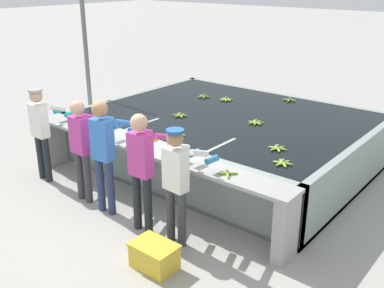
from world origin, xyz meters
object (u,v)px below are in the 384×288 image
object	(u,v)px
worker_3	(142,162)
worker_4	(178,176)
banana_bunch_floating_4	(256,122)
support_post_left	(87,62)
banana_bunch_floating_0	(289,100)
banana_bunch_ledge_0	(81,125)
banana_bunch_floating_2	(226,100)
banana_bunch_ledge_1	(227,173)
banana_bunch_floating_5	(283,163)
banana_bunch_floating_3	(180,115)
worker_0	(42,126)
banana_bunch_floating_6	(278,148)
worker_1	(83,142)
knife_0	(94,131)
crate	(154,256)
banana_bunch_floating_7	(177,135)
banana_bunch_floating_1	(204,96)
worker_2	(104,147)

from	to	relation	value
worker_3	worker_4	size ratio (longest dim) A/B	1.06
banana_bunch_floating_4	support_post_left	bearing A→B (deg)	-171.22
banana_bunch_floating_0	banana_bunch_ledge_0	bearing A→B (deg)	-117.88
banana_bunch_floating_0	banana_bunch_floating_4	distance (m)	1.69
banana_bunch_floating_2	banana_bunch_ledge_1	world-z (taller)	banana_bunch_ledge_1
banana_bunch_floating_5	banana_bunch_floating_3	bearing A→B (deg)	162.75
worker_3	banana_bunch_floating_4	size ratio (longest dim) A/B	5.95
worker_0	banana_bunch_floating_6	world-z (taller)	worker_0
worker_3	banana_bunch_floating_4	distance (m)	2.58
worker_1	banana_bunch_floating_0	bearing A→B (deg)	73.84
knife_0	banana_bunch_floating_3	bearing A→B (deg)	71.12
worker_1	banana_bunch_floating_3	distance (m)	2.02
worker_1	banana_bunch_floating_0	xyz separation A→B (m)	(1.22, 4.19, -0.03)
banana_bunch_floating_2	banana_bunch_ledge_0	bearing A→B (deg)	-107.89
crate	worker_0	bearing A→B (deg)	168.31
banana_bunch_ledge_0	crate	size ratio (longest dim) A/B	0.41
worker_4	banana_bunch_floating_4	size ratio (longest dim) A/B	5.60
banana_bunch_floating_0	knife_0	size ratio (longest dim) A/B	0.95
banana_bunch_floating_7	support_post_left	bearing A→B (deg)	166.42
worker_3	banana_bunch_floating_6	bearing A→B (deg)	59.49
worker_0	banana_bunch_floating_3	distance (m)	2.37
banana_bunch_floating_5	support_post_left	xyz separation A→B (m)	(-4.93, 0.70, 0.68)
banana_bunch_floating_1	banana_bunch_floating_3	size ratio (longest dim) A/B	0.98
banana_bunch_floating_5	crate	world-z (taller)	banana_bunch_floating_5
banana_bunch_floating_3	knife_0	distance (m)	1.61
banana_bunch_floating_2	support_post_left	xyz separation A→B (m)	(-2.47, -1.47, 0.68)
banana_bunch_floating_3	support_post_left	distance (m)	2.54
banana_bunch_ledge_1	worker_0	bearing A→B (deg)	-172.57
worker_4	banana_bunch_floating_6	bearing A→B (deg)	74.34
knife_0	worker_2	bearing A→B (deg)	-31.12
knife_0	worker_1	bearing A→B (deg)	-56.03
worker_1	support_post_left	size ratio (longest dim) A/B	0.50
banana_bunch_ledge_0	worker_1	bearing A→B (deg)	-36.06
banana_bunch_floating_1	banana_bunch_floating_5	distance (m)	3.62
banana_bunch_floating_7	knife_0	distance (m)	1.35
banana_bunch_floating_2	support_post_left	world-z (taller)	support_post_left
crate	banana_bunch_floating_0	bearing A→B (deg)	99.56
knife_0	crate	xyz separation A→B (m)	(2.36, -1.10, -0.76)
banana_bunch_floating_0	banana_bunch_floating_2	distance (m)	1.27
worker_2	knife_0	world-z (taller)	worker_2
worker_3	banana_bunch_floating_0	xyz separation A→B (m)	(-0.11, 4.25, -0.08)
banana_bunch_floating_1	banana_bunch_floating_7	bearing A→B (deg)	-62.32
banana_bunch_floating_1	banana_bunch_floating_2	size ratio (longest dim) A/B	0.99
knife_0	support_post_left	distance (m)	2.51
worker_0	worker_1	world-z (taller)	worker_1
worker_4	support_post_left	bearing A→B (deg)	154.88
worker_2	banana_bunch_floating_2	xyz separation A→B (m)	(-0.34, 3.45, -0.10)
banana_bunch_floating_4	support_post_left	distance (m)	3.83
worker_1	crate	world-z (taller)	worker_1
worker_0	worker_1	size ratio (longest dim) A/B	0.99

